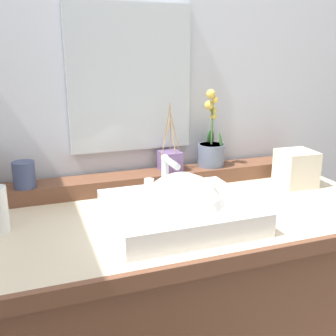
{
  "coord_description": "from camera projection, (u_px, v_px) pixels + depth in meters",
  "views": [
    {
      "loc": [
        -0.4,
        -1.14,
        1.4
      ],
      "look_at": [
        0.01,
        -0.03,
        1.05
      ],
      "focal_mm": 43.41,
      "sensor_mm": 36.0,
      "label": 1
    }
  ],
  "objects": [
    {
      "name": "tumbler_cup",
      "position": [
        24.0,
        175.0,
        1.36
      ],
      "size": [
        0.07,
        0.07,
        0.09
      ],
      "primitive_type": "cylinder",
      "color": "#394467",
      "rests_on": "back_ledge"
    },
    {
      "name": "vanity_cabinet",
      "position": [
        163.0,
        331.0,
        1.43
      ],
      "size": [
        1.5,
        0.67,
        0.9
      ],
      "color": "brown",
      "rests_on": "ground"
    },
    {
      "name": "tissue_box",
      "position": [
        296.0,
        168.0,
        1.55
      ],
      "size": [
        0.14,
        0.14,
        0.14
      ],
      "primitive_type": "cube",
      "rotation": [
        0.0,
        0.0,
        -0.06
      ],
      "color": "beige",
      "rests_on": "vanity_cabinet"
    },
    {
      "name": "sink_basin",
      "position": [
        181.0,
        214.0,
        1.21
      ],
      "size": [
        0.43,
        0.37,
        0.28
      ],
      "color": "white",
      "rests_on": "vanity_cabinet"
    },
    {
      "name": "mirror",
      "position": [
        130.0,
        79.0,
        1.48
      ],
      "size": [
        0.46,
        0.02,
        0.53
      ],
      "primitive_type": "cube",
      "color": "silver"
    },
    {
      "name": "potted_plant",
      "position": [
        211.0,
        148.0,
        1.61
      ],
      "size": [
        0.11,
        0.11,
        0.3
      ],
      "color": "slate",
      "rests_on": "back_ledge"
    },
    {
      "name": "wall_back",
      "position": [
        126.0,
        97.0,
        1.61
      ],
      "size": [
        3.06,
        0.2,
        2.44
      ],
      "primitive_type": "cube",
      "color": "silver",
      "rests_on": "ground"
    },
    {
      "name": "reed_diffuser",
      "position": [
        170.0,
        160.0,
        1.55
      ],
      "size": [
        0.09,
        0.08,
        0.26
      ],
      "color": "slate",
      "rests_on": "back_ledge"
    },
    {
      "name": "back_ledge",
      "position": [
        140.0,
        181.0,
        1.53
      ],
      "size": [
        1.42,
        0.11,
        0.06
      ],
      "primitive_type": "cube",
      "color": "brown",
      "rests_on": "vanity_cabinet"
    }
  ]
}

